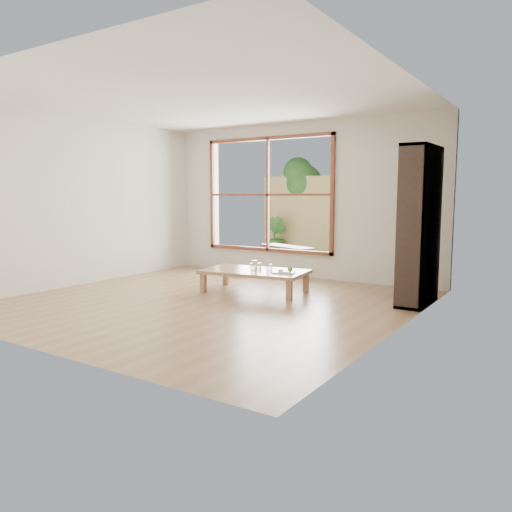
{
  "coord_description": "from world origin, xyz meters",
  "views": [
    {
      "loc": [
        4.02,
        -5.09,
        1.4
      ],
      "look_at": [
        0.26,
        0.7,
        0.55
      ],
      "focal_mm": 35.0,
      "sensor_mm": 36.0,
      "label": 1
    }
  ],
  "objects_px": {
    "low_table": "(255,273)",
    "bookshelf": "(419,226)",
    "food_tray": "(285,272)",
    "garden_bench": "(287,249)"
  },
  "relations": [
    {
      "from": "low_table",
      "to": "bookshelf",
      "type": "distance_m",
      "value": 2.34
    },
    {
      "from": "food_tray",
      "to": "garden_bench",
      "type": "bearing_deg",
      "value": 99.08
    },
    {
      "from": "low_table",
      "to": "bookshelf",
      "type": "height_order",
      "value": "bookshelf"
    },
    {
      "from": "bookshelf",
      "to": "garden_bench",
      "type": "distance_m",
      "value": 3.67
    },
    {
      "from": "low_table",
      "to": "garden_bench",
      "type": "relative_size",
      "value": 1.23
    },
    {
      "from": "low_table",
      "to": "food_tray",
      "type": "bearing_deg",
      "value": -8.49
    },
    {
      "from": "food_tray",
      "to": "garden_bench",
      "type": "distance_m",
      "value": 2.8
    },
    {
      "from": "food_tray",
      "to": "garden_bench",
      "type": "height_order",
      "value": "garden_bench"
    },
    {
      "from": "low_table",
      "to": "bookshelf",
      "type": "relative_size",
      "value": 0.78
    },
    {
      "from": "low_table",
      "to": "garden_bench",
      "type": "xyz_separation_m",
      "value": [
        -0.86,
        2.45,
        0.07
      ]
    }
  ]
}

